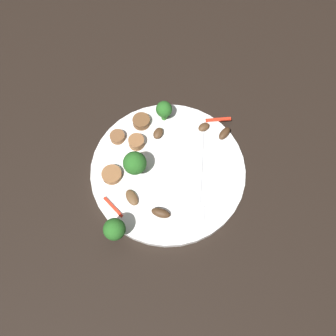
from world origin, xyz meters
TOP-DOWN VIEW (x-y plane):
  - ground_plane at (0.00, 0.00)m, footprint 1.40×1.40m
  - plate at (0.00, 0.00)m, footprint 0.27×0.27m
  - fork at (0.04, 0.05)m, footprint 0.18×0.05m
  - broccoli_floret_0 at (-0.00, -0.05)m, footprint 0.04×0.04m
  - broccoli_floret_1 at (-0.10, 0.01)m, footprint 0.03×0.03m
  - broccoli_floret_2 at (0.10, -0.10)m, footprint 0.03×0.03m
  - sausage_slice_0 at (-0.07, -0.08)m, footprint 0.04×0.04m
  - sausage_slice_1 at (-0.10, -0.03)m, footprint 0.04×0.04m
  - sausage_slice_2 at (-0.00, -0.10)m, footprint 0.04×0.04m
  - sausage_slice_3 at (-0.05, -0.05)m, footprint 0.04×0.04m
  - mushroom_0 at (-0.07, 0.08)m, footprint 0.02×0.03m
  - mushroom_1 at (0.05, -0.07)m, footprint 0.03×0.03m
  - mushroom_2 at (0.08, -0.02)m, footprint 0.03×0.03m
  - mushroom_3 at (-0.07, -0.01)m, footprint 0.03×0.03m
  - mushroom_4 at (-0.05, 0.11)m, footprint 0.03×0.03m
  - pepper_strip_0 at (0.06, -0.10)m, footprint 0.04×0.03m
  - pepper_strip_2 at (-0.08, 0.11)m, footprint 0.01×0.05m

SIDE VIEW (x-z plane):
  - ground_plane at x=0.00m, z-range 0.00..0.00m
  - plate at x=0.00m, z-range 0.00..0.01m
  - fork at x=0.04m, z-range 0.01..0.02m
  - pepper_strip_0 at x=0.06m, z-range 0.01..0.02m
  - pepper_strip_2 at x=-0.08m, z-range 0.01..0.02m
  - mushroom_1 at x=0.05m, z-range 0.01..0.02m
  - sausage_slice_2 at x=0.00m, z-range 0.01..0.02m
  - sausage_slice_0 at x=-0.07m, z-range 0.01..0.02m
  - mushroom_0 at x=-0.07m, z-range 0.01..0.02m
  - mushroom_3 at x=-0.07m, z-range 0.01..0.03m
  - mushroom_4 at x=-0.05m, z-range 0.01..0.03m
  - mushroom_2 at x=0.08m, z-range 0.01..0.03m
  - sausage_slice_1 at x=-0.10m, z-range 0.01..0.03m
  - sausage_slice_3 at x=-0.05m, z-range 0.01..0.03m
  - broccoli_floret_1 at x=-0.10m, z-range 0.02..0.06m
  - broccoli_floret_2 at x=0.10m, z-range 0.02..0.07m
  - broccoli_floret_0 at x=0.00m, z-range 0.02..0.08m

